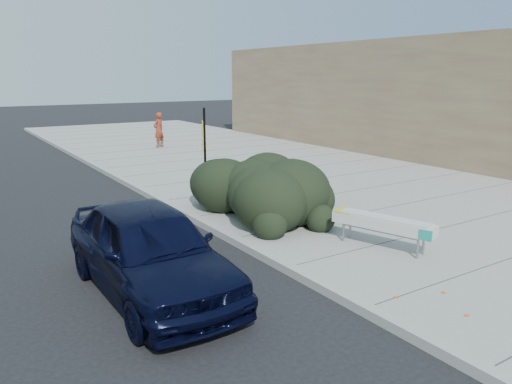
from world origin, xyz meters
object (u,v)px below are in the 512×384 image
(bike_rack, at_px, (272,186))
(sedan_navy, at_px, (150,249))
(sign_post, at_px, (204,151))
(pedestrian, at_px, (159,130))
(bench, at_px, (383,224))

(bike_rack, bearing_deg, sedan_navy, -124.81)
(sign_post, relative_size, sedan_navy, 0.58)
(sedan_navy, xyz_separation_m, pedestrian, (6.55, 15.64, 0.24))
(bench, relative_size, sign_post, 0.84)
(bench, relative_size, bike_rack, 2.09)
(sedan_navy, distance_m, pedestrian, 16.96)
(bike_rack, height_order, sign_post, sign_post)
(bench, height_order, sign_post, sign_post)
(sedan_navy, bearing_deg, bike_rack, 31.74)
(sedan_navy, bearing_deg, sign_post, 52.35)
(sign_post, xyz_separation_m, sedan_navy, (-3.29, -4.34, -0.88))
(bike_rack, distance_m, sedan_navy, 5.31)
(pedestrian, bearing_deg, sign_post, 46.24)
(bike_rack, height_order, pedestrian, pedestrian)
(bike_rack, relative_size, sign_post, 0.40)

